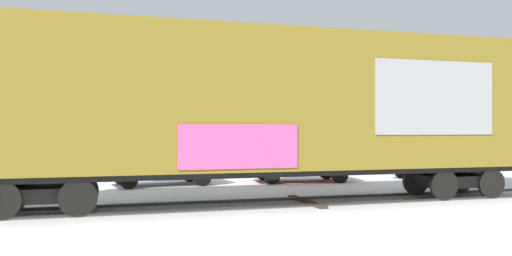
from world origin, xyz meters
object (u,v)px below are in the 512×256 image
(parked_car_red, at_px, (299,162))
(parked_car_white, at_px, (439,158))
(parked_car_silver, at_px, (161,163))
(flagpole, at_px, (226,76))
(freight_car, at_px, (272,104))

(parked_car_red, bearing_deg, parked_car_white, -1.14)
(parked_car_white, bearing_deg, parked_car_silver, 179.54)
(parked_car_red, height_order, parked_car_white, parked_car_white)
(parked_car_silver, bearing_deg, parked_car_white, -0.46)
(flagpole, distance_m, parked_car_red, 6.87)
(flagpole, xyz_separation_m, parked_car_white, (8.44, -5.32, -3.88))
(parked_car_silver, distance_m, parked_car_white, 11.91)
(freight_car, bearing_deg, parked_car_red, 64.91)
(parked_car_silver, relative_size, parked_car_white, 1.00)
(flagpole, height_order, parked_car_red, flagpole)
(flagpole, height_order, parked_car_white, flagpole)
(freight_car, height_order, parked_car_silver, freight_car)
(freight_car, distance_m, flagpole, 11.28)
(flagpole, height_order, parked_car_silver, flagpole)
(flagpole, relative_size, parked_car_white, 1.73)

